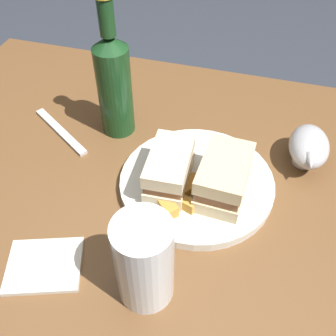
% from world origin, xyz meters
% --- Properties ---
extents(ground_plane, '(6.00, 6.00, 0.00)m').
position_xyz_m(ground_plane, '(0.00, 0.00, 0.00)').
color(ground_plane, '#333842').
extents(dining_table, '(1.04, 0.78, 0.72)m').
position_xyz_m(dining_table, '(0.00, 0.00, 0.36)').
color(dining_table, brown).
rests_on(dining_table, ground).
extents(plate, '(0.27, 0.27, 0.02)m').
position_xyz_m(plate, '(-0.11, -0.00, 0.73)').
color(plate, silver).
rests_on(plate, dining_table).
extents(sandwich_half_left, '(0.07, 0.12, 0.07)m').
position_xyz_m(sandwich_half_left, '(-0.06, 0.02, 0.77)').
color(sandwich_half_left, beige).
rests_on(sandwich_half_left, plate).
extents(sandwich_half_right, '(0.08, 0.13, 0.07)m').
position_xyz_m(sandwich_half_right, '(-0.15, 0.02, 0.77)').
color(sandwich_half_right, beige).
rests_on(sandwich_half_right, plate).
extents(potato_wedge_front, '(0.04, 0.05, 0.02)m').
position_xyz_m(potato_wedge_front, '(-0.10, 0.03, 0.75)').
color(potato_wedge_front, '#B77F33').
rests_on(potato_wedge_front, plate).
extents(potato_wedge_middle, '(0.06, 0.03, 0.02)m').
position_xyz_m(potato_wedge_middle, '(-0.13, 0.03, 0.74)').
color(potato_wedge_middle, gold).
rests_on(potato_wedge_middle, plate).
extents(potato_wedge_back, '(0.05, 0.03, 0.02)m').
position_xyz_m(potato_wedge_back, '(-0.10, 0.06, 0.75)').
color(potato_wedge_back, gold).
rests_on(potato_wedge_back, plate).
extents(potato_wedge_left_edge, '(0.04, 0.04, 0.02)m').
position_xyz_m(potato_wedge_left_edge, '(-0.08, 0.08, 0.75)').
color(potato_wedge_left_edge, gold).
rests_on(potato_wedge_left_edge, plate).
extents(pint_glass, '(0.08, 0.08, 0.15)m').
position_xyz_m(pint_glass, '(-0.08, 0.21, 0.78)').
color(pint_glass, white).
rests_on(pint_glass, dining_table).
extents(gravy_boat, '(0.08, 0.13, 0.07)m').
position_xyz_m(gravy_boat, '(-0.29, -0.11, 0.76)').
color(gravy_boat, '#B7B7BC').
rests_on(gravy_boat, dining_table).
extents(cider_bottle, '(0.07, 0.07, 0.28)m').
position_xyz_m(cider_bottle, '(0.09, -0.11, 0.83)').
color(cider_bottle, '#19421E').
rests_on(cider_bottle, dining_table).
extents(napkin, '(0.13, 0.12, 0.01)m').
position_xyz_m(napkin, '(0.08, 0.22, 0.72)').
color(napkin, silver).
rests_on(napkin, dining_table).
extents(fork, '(0.16, 0.11, 0.01)m').
position_xyz_m(fork, '(0.20, -0.07, 0.72)').
color(fork, silver).
rests_on(fork, dining_table).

